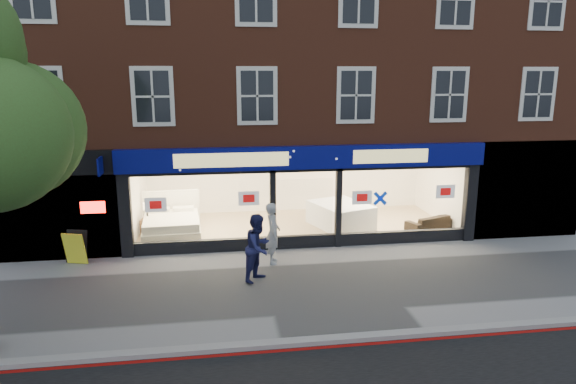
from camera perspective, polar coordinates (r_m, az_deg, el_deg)
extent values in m
plane|color=gray|center=(13.77, 4.28, -10.28)|extent=(120.00, 120.00, 0.00)
cube|color=#8C0A07|center=(11.08, 7.92, -16.46)|extent=(60.00, 0.10, 0.01)
cube|color=gray|center=(11.22, 7.63, -15.74)|extent=(60.00, 0.25, 0.12)
cube|color=tan|center=(18.61, 0.75, -3.83)|extent=(11.00, 4.50, 0.10)
cube|color=brown|center=(19.58, -0.03, 16.55)|extent=(19.00, 8.00, 6.70)
cube|color=#060B65|center=(15.67, 2.16, 3.87)|extent=(11.40, 0.28, 0.70)
cube|color=black|center=(16.52, 1.96, -5.48)|extent=(11.00, 0.18, 0.40)
cube|color=black|center=(16.15, -17.59, -2.46)|extent=(0.35, 0.30, 2.60)
cube|color=black|center=(17.98, 19.52, -1.06)|extent=(0.35, 0.30, 2.60)
cube|color=white|center=(15.85, -9.60, -1.75)|extent=(4.20, 0.02, 2.10)
cube|color=white|center=(16.97, 12.90, -0.92)|extent=(4.20, 0.02, 2.10)
cube|color=white|center=(16.41, 1.88, -2.15)|extent=(1.80, 0.02, 2.10)
cube|color=silver|center=(20.46, -0.24, 1.33)|extent=(11.00, 0.20, 2.60)
cube|color=#FFEAC6|center=(18.03, 0.78, 3.95)|extent=(11.00, 4.50, 0.12)
cube|color=black|center=(16.77, -24.63, -1.25)|extent=(3.80, 0.60, 3.30)
cube|color=#FF140C|center=(16.15, -20.87, -1.61)|extent=(0.70, 0.04, 0.35)
cube|color=black|center=(19.04, 24.72, 0.32)|extent=(4.00, 0.40, 3.30)
cube|color=white|center=(17.74, -12.78, -4.19)|extent=(1.99, 2.30, 0.38)
cube|color=white|center=(17.64, -12.83, -3.17)|extent=(1.91, 2.21, 0.27)
cube|color=white|center=(18.73, -12.80, -1.79)|extent=(1.97, 0.23, 1.32)
cube|color=white|center=(18.37, -14.11, -1.94)|extent=(0.73, 0.39, 0.13)
cube|color=white|center=(18.35, -11.54, -1.82)|extent=(0.73, 0.39, 0.13)
cube|color=brown|center=(18.04, -15.27, -3.77)|extent=(0.50, 0.50, 0.55)
cube|color=white|center=(18.53, 5.84, -3.36)|extent=(2.27, 2.54, 0.28)
cube|color=white|center=(18.45, 5.86, -2.54)|extent=(2.27, 2.54, 0.28)
cube|color=white|center=(18.38, 5.87, -1.71)|extent=(2.27, 2.54, 0.28)
imported|color=black|center=(18.69, 15.45, -3.26)|extent=(1.86, 1.24, 0.50)
cube|color=yellow|center=(16.27, -22.52, -5.71)|extent=(0.73, 0.57, 0.99)
imported|color=#A3A6AB|center=(15.00, -1.69, -4.58)|extent=(0.49, 0.70, 1.81)
imported|color=#1A1C4A|center=(13.77, -3.31, -6.17)|extent=(1.10, 1.13, 1.84)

